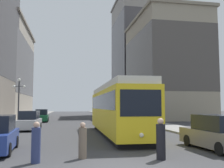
# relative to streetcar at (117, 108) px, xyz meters

# --- Properties ---
(sidewalk_left) EXTENTS (3.43, 120.00, 0.15)m
(sidewalk_left) POSITION_rel_streetcar_xyz_m (-10.40, 29.38, -2.03)
(sidewalk_left) COLOR gray
(sidewalk_left) RESTS_ON ground
(sidewalk_right) EXTENTS (3.43, 120.00, 0.15)m
(sidewalk_right) POSITION_rel_streetcar_xyz_m (6.87, 29.38, -2.03)
(sidewalk_right) COLOR gray
(sidewalk_right) RESTS_ON ground
(streetcar) EXTENTS (2.84, 14.45, 3.89)m
(streetcar) POSITION_rel_streetcar_xyz_m (0.00, 0.00, 0.00)
(streetcar) COLOR black
(streetcar) RESTS_ON ground
(transit_bus) EXTENTS (2.81, 11.72, 3.45)m
(transit_bus) POSITION_rel_streetcar_xyz_m (3.69, 12.72, -0.15)
(transit_bus) COLOR black
(transit_bus) RESTS_ON ground
(parked_car_left_near) EXTENTS (2.00, 4.71, 1.82)m
(parked_car_left_near) POSITION_rel_streetcar_xyz_m (-7.38, 5.89, -1.26)
(parked_car_left_near) COLOR black
(parked_car_left_near) RESTS_ON ground
(parked_car_left_mid) EXTENTS (1.98, 4.33, 1.82)m
(parked_car_left_mid) POSITION_rel_streetcar_xyz_m (-7.38, 18.64, -1.26)
(parked_car_left_mid) COLOR black
(parked_car_left_mid) RESTS_ON ground
(parked_car_right_far) EXTENTS (2.03, 4.86, 1.82)m
(parked_car_right_far) POSITION_rel_streetcar_xyz_m (3.86, -7.57, -1.26)
(parked_car_right_far) COLOR black
(parked_car_right_far) RESTS_ON ground
(pedestrian_crossing_near) EXTENTS (0.39, 0.39, 1.76)m
(pedestrian_crossing_near) POSITION_rel_streetcar_xyz_m (0.09, -9.36, -1.28)
(pedestrian_crossing_near) COLOR black
(pedestrian_crossing_near) RESTS_ON ground
(pedestrian_crossing_far) EXTENTS (0.37, 0.37, 1.65)m
(pedestrian_crossing_far) POSITION_rel_streetcar_xyz_m (-5.11, -9.10, -1.33)
(pedestrian_crossing_far) COLOR navy
(pedestrian_crossing_far) RESTS_ON ground
(pedestrian_on_sidewalk) EXTENTS (0.35, 0.35, 1.57)m
(pedestrian_on_sidewalk) POSITION_rel_streetcar_xyz_m (-3.20, -8.54, -1.37)
(pedestrian_on_sidewalk) COLOR #6B5B4C
(pedestrian_on_sidewalk) RESTS_ON ground
(lamp_post_left_far) EXTENTS (1.41, 0.36, 5.32)m
(lamp_post_left_far) POSITION_rel_streetcar_xyz_m (-9.28, 10.84, 1.56)
(lamp_post_left_far) COLOR #333338
(lamp_post_left_far) RESTS_ON sidewalk_left
(building_right_corner) EXTENTS (11.45, 17.59, 18.52)m
(building_right_corner) POSITION_rel_streetcar_xyz_m (14.02, 24.51, 7.41)
(building_right_corner) COLOR gray
(building_right_corner) RESTS_ON ground
(building_right_midblock) EXTENTS (14.26, 17.00, 29.54)m
(building_right_midblock) POSITION_rel_streetcar_xyz_m (15.42, 42.66, 13.13)
(building_right_midblock) COLOR gray
(building_right_midblock) RESTS_ON ground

